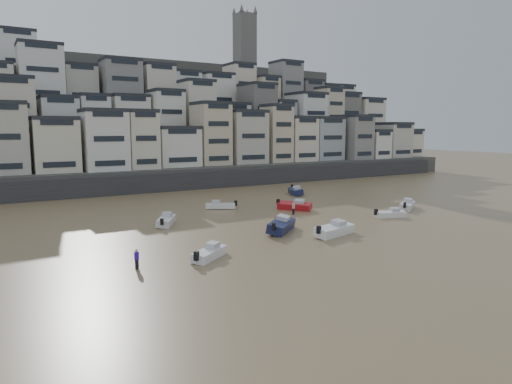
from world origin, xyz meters
TOP-DOWN VIEW (x-y plane):
  - ground at (0.00, 0.00)m, footprint 400.00×400.00m
  - harbor_wall at (10.00, 65.00)m, footprint 140.00×3.00m
  - hillside at (14.73, 104.84)m, footprint 141.04×66.00m
  - boat_a at (9.38, 19.89)m, footprint 6.35×3.40m
  - boat_j at (-6.50, 18.79)m, footprint 4.93×4.21m
  - boat_b at (22.88, 24.12)m, footprint 4.71×2.94m
  - boat_f at (-4.74, 35.02)m, footprint 4.27×5.57m
  - boat_i at (24.58, 48.19)m, footprint 3.99×6.10m
  - boat_c at (5.42, 24.57)m, footprint 6.25×5.72m
  - boat_d at (29.95, 27.37)m, footprint 5.50×4.41m
  - boat_e at (15.13, 35.41)m, footprint 4.61×5.49m
  - boat_h at (6.23, 41.89)m, footprint 4.96×3.71m
  - person_blue at (-13.15, 19.05)m, footprint 0.44×0.44m
  - person_pink at (12.92, 32.60)m, footprint 0.44×0.44m

SIDE VIEW (x-z plane):
  - ground at x=0.00m, z-range 0.00..0.00m
  - boat_b at x=22.88m, z-range 0.00..1.22m
  - boat_h at x=6.23m, z-range 0.00..1.31m
  - boat_j at x=-6.50m, z-range 0.00..1.34m
  - boat_d at x=29.95m, z-range 0.00..1.47m
  - boat_f at x=-4.74m, z-range 0.00..1.48m
  - boat_e at x=15.13m, z-range 0.00..1.49m
  - boat_i at x=24.58m, z-range 0.00..1.59m
  - boat_a at x=9.38m, z-range 0.00..1.65m
  - person_blue at x=-13.15m, z-range 0.00..1.74m
  - person_pink at x=12.92m, z-range 0.00..1.74m
  - boat_c at x=5.42m, z-range 0.00..1.75m
  - harbor_wall at x=10.00m, z-range 0.00..3.50m
  - hillside at x=14.73m, z-range -11.99..38.01m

